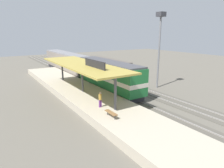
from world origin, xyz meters
TOP-DOWN VIEW (x-y plane):
  - ground_plane at (2.00, 0.00)m, footprint 120.00×120.00m
  - track_near at (0.00, 0.00)m, footprint 3.20×110.00m
  - track_far at (4.60, 0.00)m, footprint 3.20×110.00m
  - platform at (-4.60, 0.00)m, footprint 6.00×44.00m
  - station_canopy at (-4.60, -0.09)m, footprint 5.20×18.00m
  - platform_bench at (-6.00, -9.40)m, footprint 0.44×1.70m
  - locomotive at (0.00, 0.84)m, footprint 2.93×14.43m
  - passenger_carriage_single at (0.00, 18.84)m, footprint 2.90×20.00m
  - freight_car at (4.60, 8.35)m, footprint 2.80×12.00m
  - light_mast at (7.80, -1.67)m, footprint 1.10×1.10m
  - person_waiting at (-5.56, -6.53)m, footprint 0.34×0.34m

SIDE VIEW (x-z plane):
  - ground_plane at x=2.00m, z-range 0.00..0.00m
  - track_near at x=0.00m, z-range -0.05..0.11m
  - track_far at x=4.60m, z-range -0.05..0.11m
  - platform at x=-4.60m, z-range 0.00..0.90m
  - platform_bench at x=-6.00m, z-range 1.09..1.59m
  - person_waiting at x=-5.56m, z-range 1.00..2.71m
  - freight_car at x=4.60m, z-range 0.20..3.74m
  - passenger_carriage_single at x=0.00m, z-range 0.19..4.43m
  - locomotive at x=0.00m, z-range 0.19..4.63m
  - station_canopy at x=-4.60m, z-range 2.18..6.88m
  - light_mast at x=7.80m, z-range 2.55..14.25m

